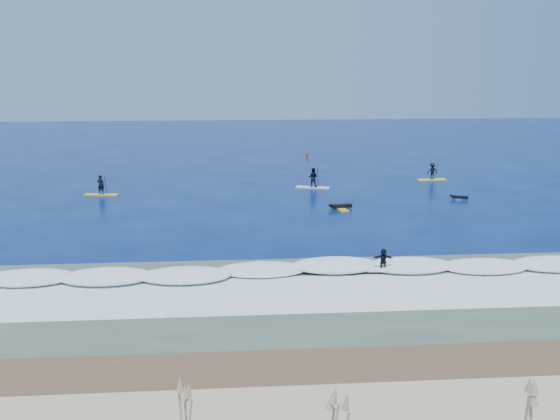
{
  "coord_description": "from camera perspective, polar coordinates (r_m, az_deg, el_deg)",
  "views": [
    {
      "loc": [
        -4.45,
        -41.18,
        10.91
      ],
      "look_at": [
        -1.14,
        2.02,
        0.6
      ],
      "focal_mm": 40.0,
      "sensor_mm": 36.0,
      "label": 1
    }
  ],
  "objects": [
    {
      "name": "sup_paddler_center",
      "position": [
        55.32,
        3.02,
        2.82
      ],
      "size": [
        3.08,
        1.58,
        2.1
      ],
      "rotation": [
        0.0,
        0.0,
        -0.29
      ],
      "color": "silver",
      "rests_on": "ground"
    },
    {
      "name": "sup_paddler_right",
      "position": [
        60.67,
        13.74,
        3.35
      ],
      "size": [
        2.74,
        0.82,
        1.9
      ],
      "rotation": [
        0.0,
        0.0,
        0.05
      ],
      "color": "yellow",
      "rests_on": "ground"
    },
    {
      "name": "whitewater",
      "position": [
        30.55,
        4.33,
        -7.58
      ],
      "size": [
        34.0,
        5.0,
        0.02
      ],
      "primitive_type": "cube",
      "color": "silver",
      "rests_on": "ground"
    },
    {
      "name": "prone_paddler_far",
      "position": [
        52.76,
        16.06,
        1.07
      ],
      "size": [
        1.43,
        1.9,
        0.39
      ],
      "rotation": [
        0.0,
        0.0,
        1.19
      ],
      "color": "#183EB7",
      "rests_on": "ground"
    },
    {
      "name": "ground",
      "position": [
        42.83,
        1.73,
        -1.38
      ],
      "size": [
        160.0,
        160.0,
        0.0
      ],
      "primitive_type": "plane",
      "color": "#031444",
      "rests_on": "ground"
    },
    {
      "name": "dune_grass",
      "position": [
        17.41,
        11.71,
        -18.28
      ],
      "size": [
        40.0,
        4.0,
        1.7
      ],
      "primitive_type": null,
      "color": "tan",
      "rests_on": "dune"
    },
    {
      "name": "wave_surfer",
      "position": [
        33.37,
        9.42,
        -4.6
      ],
      "size": [
        1.7,
        0.57,
        1.21
      ],
      "rotation": [
        0.0,
        0.0,
        -0.07
      ],
      "color": "silver",
      "rests_on": "breaking_wave"
    },
    {
      "name": "wet_sand_strip",
      "position": [
        22.94,
        7.61,
        -15.14
      ],
      "size": [
        90.0,
        5.0,
        0.08
      ],
      "primitive_type": "cube",
      "color": "brown",
      "rests_on": "ground"
    },
    {
      "name": "shallow_water",
      "position": [
        29.62,
        4.62,
        -8.26
      ],
      "size": [
        90.0,
        13.0,
        0.01
      ],
      "primitive_type": "cube",
      "color": "#394E3E",
      "rests_on": "ground"
    },
    {
      "name": "marker_buoy",
      "position": [
        73.47,
        2.5,
        5.08
      ],
      "size": [
        0.3,
        0.3,
        0.71
      ],
      "rotation": [
        0.0,
        0.0,
        0.23
      ],
      "color": "red",
      "rests_on": "ground"
    },
    {
      "name": "sup_paddler_left",
      "position": [
        54.28,
        -16.05,
        1.94
      ],
      "size": [
        2.93,
        1.1,
        2.01
      ],
      "rotation": [
        0.0,
        0.0,
        -0.14
      ],
      "color": "gold",
      "rests_on": "ground"
    },
    {
      "name": "breaking_wave",
      "position": [
        33.33,
        3.56,
        -5.75
      ],
      "size": [
        40.0,
        6.0,
        0.3
      ],
      "primitive_type": "cube",
      "color": "white",
      "rests_on": "ground"
    },
    {
      "name": "prone_paddler_near",
      "position": [
        47.67,
        5.52,
        0.29
      ],
      "size": [
        1.84,
        2.39,
        0.48
      ],
      "rotation": [
        0.0,
        0.0,
        1.77
      ],
      "color": "yellow",
      "rests_on": "ground"
    }
  ]
}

